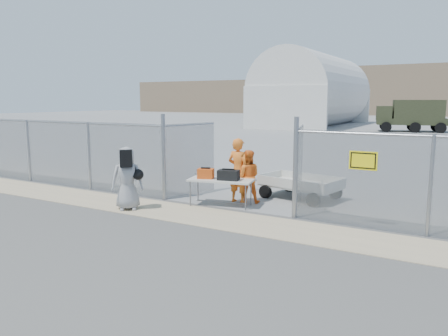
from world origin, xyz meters
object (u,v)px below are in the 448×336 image
Objects in this scene: security_worker_left at (238,171)px; utility_trailer at (300,187)px; security_worker_right at (247,177)px; folding_table at (221,193)px; visitor at (127,178)px.

utility_trailer is at bearing -128.46° from security_worker_left.
folding_table is at bearing 31.15° from security_worker_right.
security_worker_left is at bearing -123.44° from utility_trailer.
utility_trailer is (1.60, 1.94, -0.02)m from folding_table.
security_worker_left is 2.00m from utility_trailer.
visitor is 5.01m from utility_trailer.
security_worker_right is at bearing -120.66° from utility_trailer.
security_worker_right is at bearing -146.81° from security_worker_left.
security_worker_right is (0.23, 0.12, -0.17)m from security_worker_left.
security_worker_right reaches higher than folding_table.
folding_table is 0.92m from security_worker_right.
folding_table is at bearing 74.79° from security_worker_left.
security_worker_left is at bearing 5.14° from visitor.
security_worker_left is 0.62× the size of utility_trailer.
security_worker_left is 3.07m from visitor.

